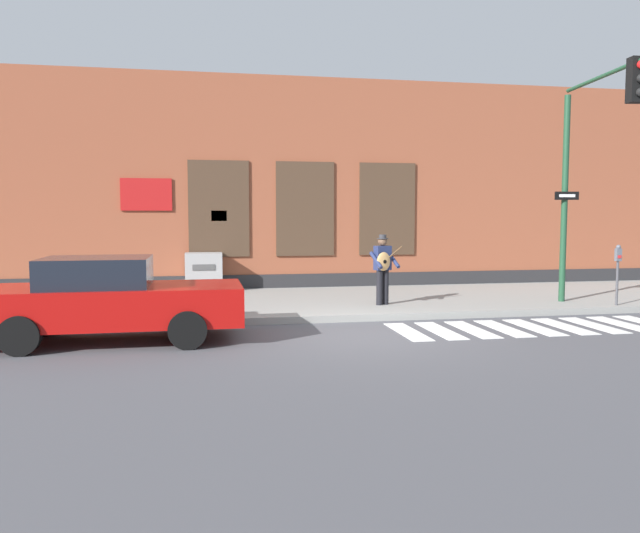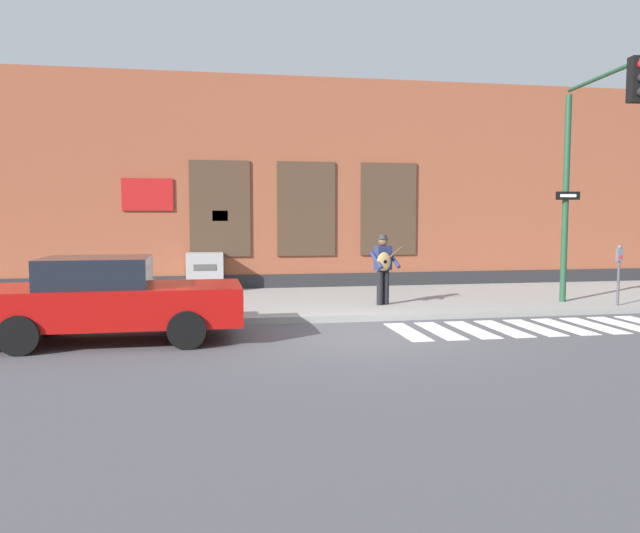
{
  "view_description": "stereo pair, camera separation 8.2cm",
  "coord_description": "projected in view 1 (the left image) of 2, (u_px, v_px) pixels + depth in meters",
  "views": [
    {
      "loc": [
        -2.95,
        -11.39,
        2.27
      ],
      "look_at": [
        -0.49,
        1.72,
        1.18
      ],
      "focal_mm": 35.0,
      "sensor_mm": 36.0,
      "label": 1
    },
    {
      "loc": [
        -2.87,
        -11.4,
        2.27
      ],
      "look_at": [
        -0.49,
        1.72,
        1.18
      ],
      "focal_mm": 35.0,
      "sensor_mm": 36.0,
      "label": 2
    }
  ],
  "objects": [
    {
      "name": "ground_plane",
      "position": [
        362.0,
        335.0,
        11.88
      ],
      "size": [
        160.0,
        160.0,
        0.0
      ],
      "primitive_type": "plane",
      "color": "#4C4C51"
    },
    {
      "name": "sidewalk",
      "position": [
        322.0,
        302.0,
        15.88
      ],
      "size": [
        28.0,
        5.34,
        0.15
      ],
      "color": "gray",
      "rests_on": "ground"
    },
    {
      "name": "building_backdrop",
      "position": [
        295.0,
        189.0,
        20.2
      ],
      "size": [
        28.0,
        4.06,
        6.3
      ],
      "color": "brown",
      "rests_on": "ground"
    },
    {
      "name": "crosswalk",
      "position": [
        534.0,
        327.0,
        12.66
      ],
      "size": [
        5.78,
        1.9,
        0.01
      ],
      "color": "silver",
      "rests_on": "ground"
    },
    {
      "name": "red_car",
      "position": [
        109.0,
        299.0,
        11.16
      ],
      "size": [
        4.61,
        2.0,
        1.53
      ],
      "color": "#B20F0C",
      "rests_on": "ground"
    },
    {
      "name": "busker",
      "position": [
        383.0,
        265.0,
        14.75
      ],
      "size": [
        0.77,
        0.64,
        1.67
      ],
      "color": "black",
      "rests_on": "sidewalk"
    },
    {
      "name": "traffic_light",
      "position": [
        591.0,
        149.0,
        13.96
      ],
      "size": [
        0.75,
        3.22,
        5.22
      ],
      "color": "#1E472D",
      "rests_on": "sidewalk"
    },
    {
      "name": "parking_meter",
      "position": [
        618.0,
        266.0,
        14.67
      ],
      "size": [
        0.13,
        0.11,
        1.44
      ],
      "color": "#47474C",
      "rests_on": "sidewalk"
    },
    {
      "name": "utility_box",
      "position": [
        204.0,
        272.0,
        17.46
      ],
      "size": [
        1.02,
        0.72,
        1.08
      ],
      "color": "#9E9E9E",
      "rests_on": "sidewalk"
    }
  ]
}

